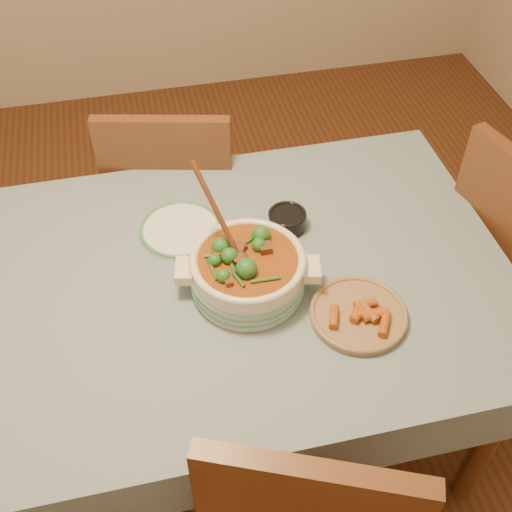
{
  "coord_description": "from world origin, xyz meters",
  "views": [
    {
      "loc": [
        -0.14,
        -1.17,
        2.08
      ],
      "look_at": [
        0.12,
        -0.03,
        0.86
      ],
      "focal_mm": 45.0,
      "sensor_mm": 36.0,
      "label": 1
    }
  ],
  "objects_px": {
    "chair_far": "(175,195)",
    "dining_table": "(214,302)",
    "stew_casserole": "(248,270)",
    "fried_plate": "(359,313)",
    "white_plate": "(181,230)",
    "condiment_bowl": "(287,219)"
  },
  "relations": [
    {
      "from": "dining_table",
      "to": "chair_far",
      "type": "relative_size",
      "value": 1.78
    },
    {
      "from": "dining_table",
      "to": "condiment_bowl",
      "type": "relative_size",
      "value": 13.14
    },
    {
      "from": "stew_casserole",
      "to": "dining_table",
      "type": "bearing_deg",
      "value": 150.51
    },
    {
      "from": "dining_table",
      "to": "fried_plate",
      "type": "distance_m",
      "value": 0.42
    },
    {
      "from": "condiment_bowl",
      "to": "chair_far",
      "type": "bearing_deg",
      "value": 121.07
    },
    {
      "from": "white_plate",
      "to": "condiment_bowl",
      "type": "xyz_separation_m",
      "value": [
        0.31,
        -0.05,
        0.02
      ]
    },
    {
      "from": "stew_casserole",
      "to": "white_plate",
      "type": "relative_size",
      "value": 1.38
    },
    {
      "from": "stew_casserole",
      "to": "condiment_bowl",
      "type": "bearing_deg",
      "value": 51.89
    },
    {
      "from": "white_plate",
      "to": "condiment_bowl",
      "type": "distance_m",
      "value": 0.32
    },
    {
      "from": "fried_plate",
      "to": "dining_table",
      "type": "bearing_deg",
      "value": 148.88
    },
    {
      "from": "white_plate",
      "to": "chair_far",
      "type": "relative_size",
      "value": 0.3
    },
    {
      "from": "white_plate",
      "to": "fried_plate",
      "type": "xyz_separation_m",
      "value": [
        0.41,
        -0.42,
        0.01
      ]
    },
    {
      "from": "stew_casserole",
      "to": "fried_plate",
      "type": "distance_m",
      "value": 0.31
    },
    {
      "from": "fried_plate",
      "to": "chair_far",
      "type": "height_order",
      "value": "chair_far"
    },
    {
      "from": "stew_casserole",
      "to": "chair_far",
      "type": "distance_m",
      "value": 0.77
    },
    {
      "from": "chair_far",
      "to": "fried_plate",
      "type": "bearing_deg",
      "value": 127.58
    },
    {
      "from": "stew_casserole",
      "to": "condiment_bowl",
      "type": "height_order",
      "value": "stew_casserole"
    },
    {
      "from": "dining_table",
      "to": "white_plate",
      "type": "xyz_separation_m",
      "value": [
        -0.06,
        0.21,
        0.1
      ]
    },
    {
      "from": "chair_far",
      "to": "dining_table",
      "type": "bearing_deg",
      "value": 106.48
    },
    {
      "from": "dining_table",
      "to": "stew_casserole",
      "type": "distance_m",
      "value": 0.2
    },
    {
      "from": "stew_casserole",
      "to": "fried_plate",
      "type": "relative_size",
      "value": 1.41
    },
    {
      "from": "stew_casserole",
      "to": "white_plate",
      "type": "height_order",
      "value": "stew_casserole"
    }
  ]
}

